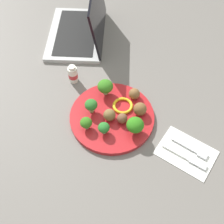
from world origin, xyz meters
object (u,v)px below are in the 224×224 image
Objects in this scene: plate at (112,117)px; broccoli_floret_back_left at (91,105)px; broccoli_floret_front_right at (104,128)px; meatball_back_left at (122,119)px; meatball_far_rim at (134,94)px; fork at (191,149)px; pepper_ring_mid_right at (123,106)px; broccoli_floret_near_rim at (105,86)px; meatball_back_right at (140,109)px; broccoli_floret_far_rim at (86,123)px; broccoli_floret_mid_left at (135,125)px; yogurt_bottle at (73,74)px; knife at (186,157)px; napkin at (186,152)px; laptop at (82,28)px; meatball_center at (109,115)px.

broccoli_floret_back_left reaches higher than plate.
meatball_back_left is at bearing 69.36° from broccoli_floret_front_right.
fork is (0.25, -0.06, -0.03)m from meatball_far_rim.
pepper_ring_mid_right is at bearing -99.60° from meatball_far_rim.
broccoli_floret_near_rim is at bearing -154.71° from meatball_far_rim.
meatball_back_right is at bearing -0.94° from broccoli_floret_near_rim.
broccoli_floret_far_rim is at bearing -157.28° from fork.
plate is 0.05m from meatball_back_left.
meatball_back_left is at bearing 173.87° from broccoli_floret_mid_left.
meatball_far_rim reaches higher than meatball_back_left.
broccoli_floret_back_left reaches higher than broccoli_floret_far_rim.
broccoli_floret_mid_left is 1.54× the size of meatball_far_rim.
pepper_ring_mid_right is (0.01, 0.05, 0.01)m from plate.
yogurt_bottle is at bearing 165.15° from plate.
broccoli_floret_far_rim is 0.34m from fork.
broccoli_floret_far_rim is 0.20m from meatball_far_rim.
broccoli_floret_far_rim is at bearing -163.16° from knife.
meatball_back_right is 0.21m from knife.
meatball_back_right is at bearing 175.40° from fork.
knife is (0.01, -0.02, 0.00)m from napkin.
broccoli_floret_near_rim is at bearing 170.97° from knife.
broccoli_floret_back_left is at bearing -174.26° from broccoli_floret_mid_left.
meatball_far_rim is (-0.05, 0.04, -0.00)m from meatball_back_right.
fork is at bearing 22.72° from broccoli_floret_far_rim.
laptop reaches higher than broccoli_floret_far_rim.
knife is (0.31, 0.09, -0.03)m from broccoli_floret_far_rim.
knife is at bearing -9.03° from broccoli_floret_near_rim.
broccoli_floret_near_rim and broccoli_floret_mid_left have the same top height.
pepper_ring_mid_right is at bearing 45.06° from broccoli_floret_back_left.
yogurt_bottle is at bearing 151.58° from broccoli_floret_front_right.
meatball_center is 0.12m from meatball_far_rim.
broccoli_floret_near_rim is at bearing 102.43° from broccoli_floret_far_rim.
broccoli_floret_front_right is 0.10m from broccoli_floret_mid_left.
knife is 0.66m from laptop.
meatball_center is at bearing -99.37° from meatball_far_rim.
broccoli_floret_mid_left is 0.06m from meatball_back_left.
meatball_far_rim is 0.26× the size of knife.
broccoli_floret_front_right reaches higher than pepper_ring_mid_right.
broccoli_floret_near_rim reaches higher than plate.
fork is (0.18, 0.05, -0.04)m from broccoli_floret_mid_left.
broccoli_floret_front_right is 1.09× the size of meatball_far_rim.
broccoli_floret_mid_left is 0.14m from meatball_far_rim.
broccoli_floret_back_left is 1.19× the size of broccoli_floret_far_rim.
knife is at bearing -67.16° from napkin.
broccoli_floret_mid_left reaches higher than napkin.
broccoli_floret_front_right is 0.35× the size of fork.
pepper_ring_mid_right is at bearing 174.67° from napkin.
meatball_center is at bearing -99.17° from pepper_ring_mid_right.
meatball_back_right is at bearing 53.28° from broccoli_floret_far_rim.
fork is (0.25, 0.11, -0.03)m from broccoli_floret_front_right.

